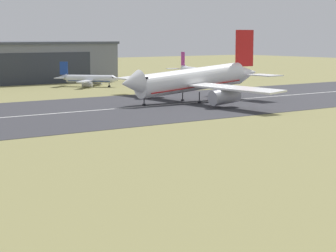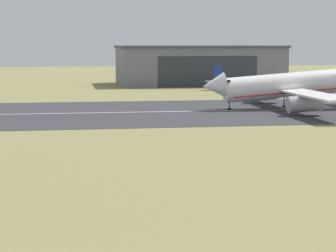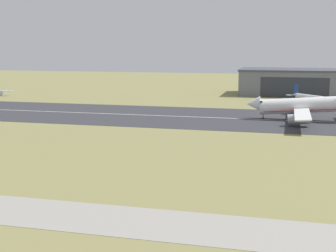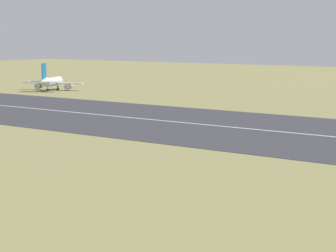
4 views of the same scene
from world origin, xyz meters
The scene contains 5 objects.
ground_plane centered at (0.00, 63.37, 0.00)m, with size 703.61×703.61×0.00m, color olive.
hangar_building centered at (64.56, 221.11, 7.09)m, with size 58.61×34.20×14.14m.
airplane_landing centered at (66.93, 128.43, 5.29)m, with size 42.46×60.48×17.72m.
airplane_parked_west centered at (118.56, 193.38, 3.05)m, with size 19.50×24.12×10.01m.
airplane_parked_east centered at (70.74, 186.10, 2.45)m, with size 19.33×19.09×7.96m.
Camera 1 is at (-33.79, 3.14, 16.33)m, focal length 70.00 mm.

